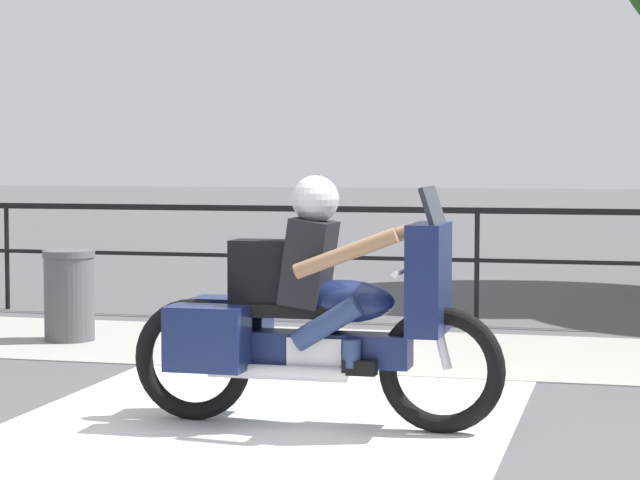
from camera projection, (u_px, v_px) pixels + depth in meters
ground_plane at (363, 443)px, 7.19m from camera, size 120.00×120.00×0.00m
sidewalk_band at (449, 353)px, 10.47m from camera, size 44.00×2.40×0.01m
crosswalk_band at (232, 443)px, 7.17m from camera, size 3.09×6.00×0.01m
fence_railing at (477, 232)px, 12.24m from camera, size 36.00×0.05×1.16m
motorcycle at (312, 314)px, 7.59m from camera, size 2.33×0.76×1.54m
trash_bin at (69, 296)px, 11.13m from camera, size 0.47×0.47×0.82m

